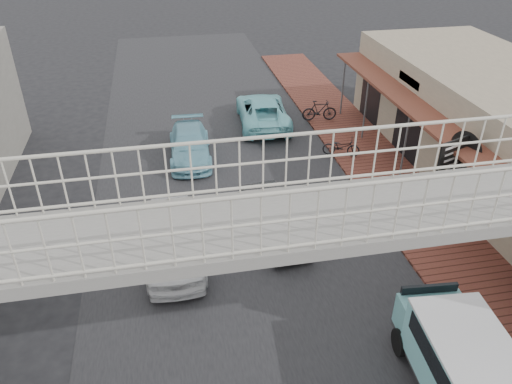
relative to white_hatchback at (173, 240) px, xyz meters
name	(u,v)px	position (x,y,z in m)	size (l,w,h in m)	color
ground	(255,288)	(2.23, -1.82, -0.76)	(120.00, 120.00, 0.00)	black
road_strip	(255,287)	(2.23, -1.82, -0.75)	(10.00, 60.00, 0.01)	black
sidewalk	(412,208)	(8.73, 1.18, -0.71)	(3.00, 40.00, 0.10)	brown
footbridge	(294,303)	(2.23, -5.82, 2.42)	(16.40, 2.40, 6.34)	gray
white_hatchback	(173,240)	(0.00, 0.00, 0.00)	(1.79, 4.44, 1.51)	silver
dark_sedan	(274,218)	(3.39, 0.72, -0.10)	(1.39, 3.99, 1.31)	black
angkot_curb	(263,111)	(4.93, 9.88, -0.06)	(2.31, 5.01, 1.39)	#7CCFD7
angkot_far	(190,145)	(1.08, 6.90, -0.14)	(1.72, 4.23, 1.23)	#72B3C6
angkot_van	(465,363)	(6.03, -6.40, 0.47)	(2.11, 4.07, 1.93)	black
motorcycle_near	(341,147)	(7.53, 5.65, -0.24)	(0.56, 1.60, 0.84)	black
motorcycle_far	(319,111)	(7.77, 9.55, -0.14)	(0.49, 1.73, 1.04)	black
arrow_sign	(470,148)	(9.84, 0.31, 2.06)	(2.03, 1.37, 3.36)	#59595B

